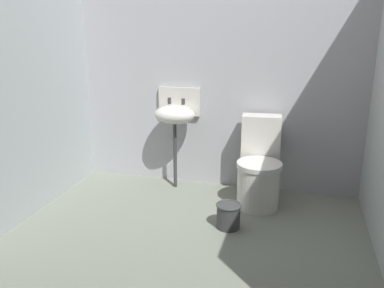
{
  "coord_description": "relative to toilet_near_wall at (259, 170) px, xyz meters",
  "views": [
    {
      "loc": [
        0.77,
        -2.57,
        1.6
      ],
      "look_at": [
        0.0,
        0.31,
        0.7
      ],
      "focal_mm": 37.71,
      "sensor_mm": 36.0,
      "label": 1
    }
  ],
  "objects": [
    {
      "name": "ground_plane",
      "position": [
        -0.47,
        -0.9,
        -0.36
      ],
      "size": [
        3.18,
        2.9,
        0.08
      ],
      "primitive_type": "cube",
      "color": "gray"
    },
    {
      "name": "wall_back",
      "position": [
        -0.47,
        0.4,
        0.76
      ],
      "size": [
        3.18,
        0.1,
        2.16
      ],
      "primitive_type": "cube",
      "color": "#AEAEB4",
      "rests_on": "ground"
    },
    {
      "name": "wall_left",
      "position": [
        -1.92,
        -0.8,
        0.76
      ],
      "size": [
        0.1,
        2.7,
        2.16
      ],
      "primitive_type": "cube",
      "color": "#ABB4B6",
      "rests_on": "ground"
    },
    {
      "name": "toilet_near_wall",
      "position": [
        0.0,
        0.0,
        0.0
      ],
      "size": [
        0.43,
        0.62,
        0.78
      ],
      "rotation": [
        0.0,
        0.0,
        3.22
      ],
      "color": "silver",
      "rests_on": "ground"
    },
    {
      "name": "sink",
      "position": [
        -0.85,
        0.19,
        0.43
      ],
      "size": [
        0.42,
        0.35,
        0.99
      ],
      "color": "#39393B",
      "rests_on": "ground"
    },
    {
      "name": "bucket",
      "position": [
        -0.18,
        -0.55,
        -0.21
      ],
      "size": [
        0.21,
        0.21,
        0.21
      ],
      "color": "#39393B",
      "rests_on": "ground"
    }
  ]
}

